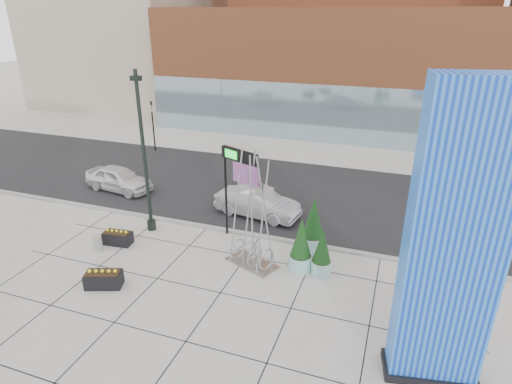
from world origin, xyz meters
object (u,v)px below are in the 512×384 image
(blue_pylon, at_px, (453,251))
(concrete_bollard, at_px, (98,243))
(public_art_sculpture, at_px, (252,237))
(overhead_street_sign, at_px, (240,161))
(car_white_west, at_px, (119,179))
(lamp_post, at_px, (146,169))
(car_silver_mid, at_px, (258,203))

(blue_pylon, xyz_separation_m, concrete_bollard, (-14.98, 2.83, -4.15))
(public_art_sculpture, xyz_separation_m, overhead_street_sign, (-1.42, 2.30, 2.68))
(overhead_street_sign, bearing_deg, car_white_west, -174.17)
(public_art_sculpture, bearing_deg, blue_pylon, -6.13)
(lamp_post, distance_m, overhead_street_sign, 4.91)
(overhead_street_sign, bearing_deg, concrete_bollard, -125.65)
(car_white_west, bearing_deg, overhead_street_sign, -99.74)
(lamp_post, xyz_separation_m, car_silver_mid, (4.77, 3.40, -2.60))
(car_silver_mid, bearing_deg, public_art_sculpture, -155.48)
(concrete_bollard, bearing_deg, car_silver_mid, 45.29)
(blue_pylon, relative_size, lamp_post, 1.13)
(blue_pylon, height_order, concrete_bollard, blue_pylon)
(lamp_post, relative_size, public_art_sculpture, 1.54)
(car_silver_mid, bearing_deg, overhead_street_sign, -171.99)
(lamp_post, height_order, overhead_street_sign, lamp_post)
(blue_pylon, relative_size, overhead_street_sign, 1.97)
(lamp_post, height_order, public_art_sculpture, lamp_post)
(blue_pylon, relative_size, car_silver_mid, 1.96)
(concrete_bollard, relative_size, car_white_west, 0.17)
(concrete_bollard, height_order, car_silver_mid, car_silver_mid)
(blue_pylon, xyz_separation_m, car_silver_mid, (-8.94, 8.94, -3.74))
(overhead_street_sign, relative_size, car_silver_mid, 0.99)
(lamp_post, bearing_deg, blue_pylon, -22.00)
(lamp_post, distance_m, public_art_sculpture, 6.65)
(blue_pylon, xyz_separation_m, public_art_sculpture, (-7.51, 4.15, -3.12))
(concrete_bollard, bearing_deg, lamp_post, 64.75)
(public_art_sculpture, distance_m, car_silver_mid, 5.04)
(overhead_street_sign, xyz_separation_m, car_silver_mid, (-0.00, 2.49, -3.30))
(blue_pylon, relative_size, concrete_bollard, 12.12)
(lamp_post, xyz_separation_m, concrete_bollard, (-1.28, -2.70, -3.00))
(car_white_west, relative_size, car_silver_mid, 0.95)
(overhead_street_sign, bearing_deg, public_art_sculpture, -34.73)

